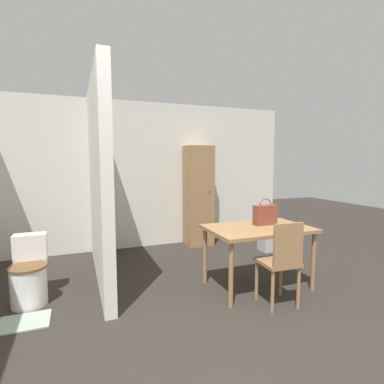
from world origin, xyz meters
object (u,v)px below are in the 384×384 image
wooden_chair (281,260)px  space_heater (268,235)px  dining_table (258,233)px  handbag (265,215)px  toilet (29,275)px  wooden_cabinet (198,196)px

wooden_chair → space_heater: size_ratio=1.71×
dining_table → handbag: handbag is taller
dining_table → wooden_chair: 0.54m
toilet → space_heater: (3.46, 0.62, -0.04)m
space_heater → handbag: bearing=-127.5°
dining_table → wooden_chair: (-0.05, -0.51, -0.16)m
dining_table → toilet: dining_table is taller
wooden_cabinet → space_heater: (0.93, -0.79, -0.62)m
dining_table → space_heater: 1.56m
space_heater → dining_table: bearing=-130.1°
toilet → space_heater: 3.52m
wooden_chair → handbag: (0.20, 0.59, 0.36)m
handbag → dining_table: bearing=-152.0°
wooden_chair → wooden_cabinet: (0.09, 2.45, 0.39)m
toilet → wooden_cabinet: wooden_cabinet is taller
toilet → handbag: 2.73m
dining_table → toilet: size_ratio=1.71×
dining_table → handbag: bearing=28.0°
wooden_chair → toilet: size_ratio=1.28×
space_heater → toilet: bearing=-169.8°
toilet → handbag: bearing=-9.9°
wooden_chair → space_heater: wooden_chair is taller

